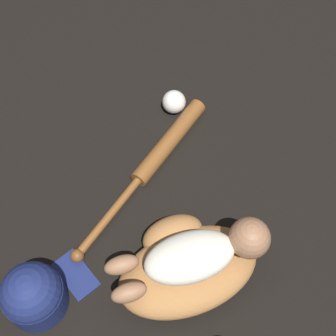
% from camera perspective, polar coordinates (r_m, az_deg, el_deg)
% --- Properties ---
extents(ground_plane, '(6.00, 6.00, 0.00)m').
position_cam_1_polar(ground_plane, '(1.17, -0.76, -12.91)').
color(ground_plane, black).
extents(baseball_glove, '(0.37, 0.28, 0.10)m').
position_cam_1_polar(baseball_glove, '(1.13, 2.17, -11.67)').
color(baseball_glove, '#A8703D').
rests_on(baseball_glove, ground).
extents(baby_figure, '(0.38, 0.17, 0.09)m').
position_cam_1_polar(baby_figure, '(1.05, 4.06, -10.34)').
color(baby_figure, silver).
rests_on(baby_figure, baseball_glove).
extents(baseball_bat, '(0.54, 0.30, 0.05)m').
position_cam_1_polar(baseball_bat, '(1.30, -1.19, 1.57)').
color(baseball_bat, brown).
rests_on(baseball_bat, ground).
extents(baseball, '(0.07, 0.07, 0.07)m').
position_cam_1_polar(baseball, '(1.40, 0.74, 8.06)').
color(baseball, white).
rests_on(baseball, ground).
extents(baseball_cap, '(0.22, 0.16, 0.14)m').
position_cam_1_polar(baseball_cap, '(1.14, -16.04, -14.58)').
color(baseball_cap, navy).
rests_on(baseball_cap, ground).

